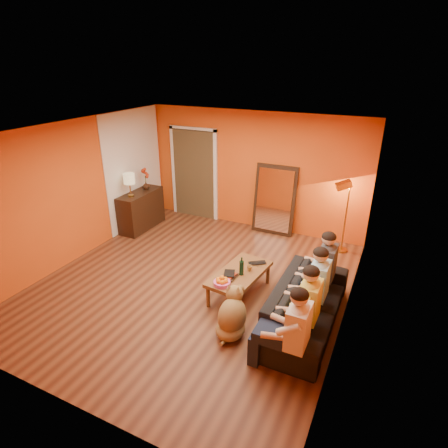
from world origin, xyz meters
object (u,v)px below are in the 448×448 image
at_px(sofa, 306,304).
at_px(person_mid_right, 318,286).
at_px(laptop, 258,264).
at_px(floor_lamp, 346,218).
at_px(tumbler, 249,268).
at_px(dog, 232,313).
at_px(person_far_left, 297,333).
at_px(coffee_table, 240,283).
at_px(person_mid_left, 309,307).
at_px(vase, 146,186).
at_px(sideboard, 141,210).
at_px(mirror_frame, 275,200).
at_px(table_lamp, 130,185).
at_px(wine_bottle, 242,266).
at_px(person_far_right, 326,268).

relative_size(sofa, person_mid_right, 1.79).
bearing_deg(laptop, floor_lamp, 24.54).
relative_size(sofa, tumbler, 23.37).
relative_size(dog, person_far_left, 0.60).
height_order(coffee_table, dog, dog).
bearing_deg(person_mid_left, tumbler, 144.83).
bearing_deg(floor_lamp, vase, 163.84).
bearing_deg(person_mid_left, laptop, 136.44).
relative_size(tumbler, vase, 0.55).
distance_m(dog, vase, 4.36).
bearing_deg(sideboard, floor_lamp, 10.44).
xyz_separation_m(mirror_frame, person_mid_left, (1.58, -3.27, -0.15)).
bearing_deg(person_mid_left, dog, -166.04).
relative_size(mirror_frame, person_mid_right, 1.25).
bearing_deg(coffee_table, laptop, 69.00).
bearing_deg(coffee_table, person_mid_left, -22.39).
distance_m(coffee_table, person_far_left, 1.84).
bearing_deg(mirror_frame, table_lamp, -153.68).
bearing_deg(mirror_frame, wine_bottle, -82.49).
bearing_deg(sofa, person_mid_right, -52.43).
relative_size(dog, person_mid_left, 0.60).
xyz_separation_m(wine_bottle, laptop, (0.13, 0.40, -0.14)).
bearing_deg(tumbler, dog, -80.49).
distance_m(person_mid_right, person_far_right, 0.55).
height_order(sideboard, laptop, sideboard).
height_order(sideboard, person_far_right, person_far_right).
distance_m(table_lamp, person_mid_left, 4.79).
relative_size(sofa, floor_lamp, 1.52).
xyz_separation_m(floor_lamp, wine_bottle, (-1.20, -2.34, -0.14)).
bearing_deg(person_mid_left, person_far_right, 90.00).
bearing_deg(table_lamp, person_far_right, -10.31).
relative_size(mirror_frame, floor_lamp, 1.06).
xyz_separation_m(mirror_frame, person_far_left, (1.58, -3.82, -0.15)).
bearing_deg(person_mid_right, wine_bottle, 175.36).
distance_m(sideboard, tumbler, 3.49).
relative_size(dog, vase, 4.36).
distance_m(table_lamp, tumbler, 3.44).
xyz_separation_m(mirror_frame, person_far_right, (1.58, -2.17, -0.15)).
bearing_deg(person_mid_right, person_far_right, 90.00).
bearing_deg(vase, floor_lamp, 7.22).
height_order(mirror_frame, person_far_right, mirror_frame).
xyz_separation_m(tumbler, vase, (-3.21, 1.62, 0.47)).
relative_size(coffee_table, laptop, 4.15).
height_order(mirror_frame, wine_bottle, mirror_frame).
height_order(floor_lamp, person_mid_left, floor_lamp).
bearing_deg(mirror_frame, coffee_table, -83.44).
xyz_separation_m(person_mid_left, person_far_right, (0.00, 1.10, 0.00)).
bearing_deg(person_far_left, dog, 162.81).
height_order(dog, wine_bottle, dog).
bearing_deg(laptop, sofa, -68.18).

